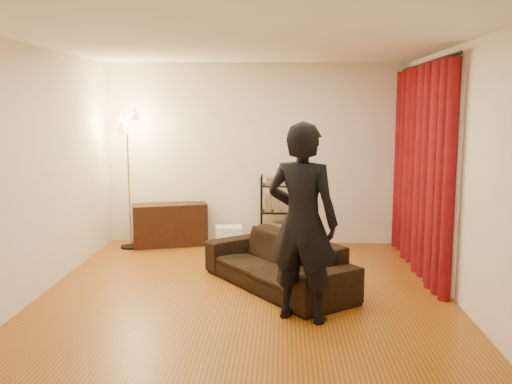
# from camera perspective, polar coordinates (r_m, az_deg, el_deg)

# --- Properties ---
(floor) EXTENTS (5.00, 5.00, 0.00)m
(floor) POSITION_cam_1_polar(r_m,az_deg,el_deg) (6.39, -1.04, -10.20)
(floor) COLOR #94581C
(floor) RESTS_ON ground
(ceiling) EXTENTS (5.00, 5.00, 0.00)m
(ceiling) POSITION_cam_1_polar(r_m,az_deg,el_deg) (6.09, -1.11, 14.64)
(ceiling) COLOR white
(ceiling) RESTS_ON ground
(wall_back) EXTENTS (5.00, 0.00, 5.00)m
(wall_back) POSITION_cam_1_polar(r_m,az_deg,el_deg) (8.58, 0.04, 3.80)
(wall_back) COLOR #F0E7CD
(wall_back) RESTS_ON ground
(wall_front) EXTENTS (5.00, 0.00, 5.00)m
(wall_front) POSITION_cam_1_polar(r_m,az_deg,el_deg) (3.63, -3.72, -2.51)
(wall_front) COLOR #F0E7CD
(wall_front) RESTS_ON ground
(wall_left) EXTENTS (0.00, 5.00, 5.00)m
(wall_left) POSITION_cam_1_polar(r_m,az_deg,el_deg) (6.64, -20.86, 1.90)
(wall_left) COLOR #F0E7CD
(wall_left) RESTS_ON ground
(wall_right) EXTENTS (0.00, 5.00, 5.00)m
(wall_right) POSITION_cam_1_polar(r_m,az_deg,el_deg) (6.35, 19.62, 1.70)
(wall_right) COLOR #F0E7CD
(wall_right) RESTS_ON ground
(curtain_rod) EXTENTS (0.04, 2.65, 0.04)m
(curtain_rod) POSITION_cam_1_polar(r_m,az_deg,el_deg) (7.40, 16.78, 12.25)
(curtain_rod) COLOR black
(curtain_rod) RESTS_ON wall_right
(curtain) EXTENTS (0.22, 2.65, 2.55)m
(curtain) POSITION_cam_1_polar(r_m,az_deg,el_deg) (7.41, 16.21, 2.16)
(curtain) COLOR maroon
(curtain) RESTS_ON ground
(sofa) EXTENTS (1.82, 2.09, 0.59)m
(sofa) POSITION_cam_1_polar(r_m,az_deg,el_deg) (6.54, 2.15, -7.07)
(sofa) COLOR black
(sofa) RESTS_ON ground
(person) EXTENTS (0.82, 0.69, 1.92)m
(person) POSITION_cam_1_polar(r_m,az_deg,el_deg) (5.45, 4.64, -3.04)
(person) COLOR black
(person) RESTS_ON ground
(media_cabinet) EXTENTS (1.15, 0.70, 0.63)m
(media_cabinet) POSITION_cam_1_polar(r_m,az_deg,el_deg) (8.61, -8.59, -3.24)
(media_cabinet) COLOR black
(media_cabinet) RESTS_ON ground
(storage_boxes) EXTENTS (0.43, 0.36, 0.32)m
(storage_boxes) POSITION_cam_1_polar(r_m,az_deg,el_deg) (8.45, -2.73, -4.47)
(storage_boxes) COLOR white
(storage_boxes) RESTS_ON ground
(wire_shelf) EXTENTS (0.54, 0.43, 1.07)m
(wire_shelf) POSITION_cam_1_polar(r_m,az_deg,el_deg) (8.33, 2.23, -1.99)
(wire_shelf) COLOR black
(wire_shelf) RESTS_ON ground
(floor_lamp) EXTENTS (0.41, 0.41, 1.97)m
(floor_lamp) POSITION_cam_1_polar(r_m,az_deg,el_deg) (8.46, -12.62, 1.06)
(floor_lamp) COLOR silver
(floor_lamp) RESTS_ON ground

